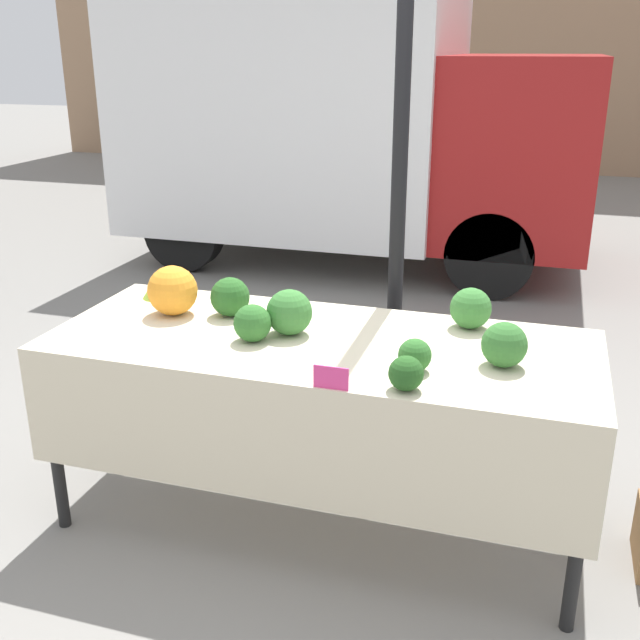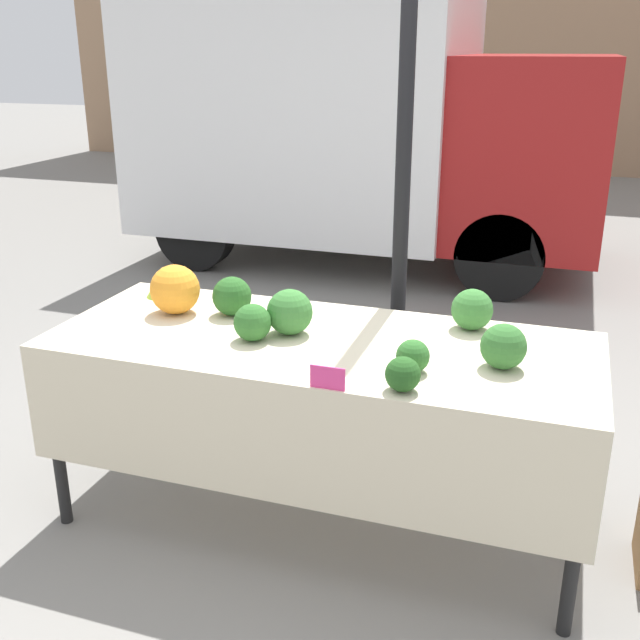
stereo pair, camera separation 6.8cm
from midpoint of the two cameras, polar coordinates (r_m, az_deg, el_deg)
ground_plane at (r=3.31m, az=-0.61°, el=-14.74°), size 40.00×40.00×0.00m
tent_pole at (r=3.36m, az=5.48°, el=10.96°), size 0.07×0.07×2.72m
parked_truck at (r=7.03m, az=1.65°, el=15.09°), size 4.03×2.19×2.41m
market_table at (r=2.90m, az=-1.06°, el=-3.68°), size 2.13×0.86×0.82m
orange_cauliflower at (r=3.23m, az=-11.77°, el=2.21°), size 0.21×0.21×0.21m
romanesco_head at (r=3.47m, az=-12.92°, el=2.46°), size 0.13×0.13×0.10m
broccoli_head_0 at (r=3.06m, az=10.79°, el=0.88°), size 0.17×0.17×0.17m
broccoli_head_1 at (r=2.72m, az=13.17°, el=-1.85°), size 0.16×0.16×0.16m
broccoli_head_2 at (r=2.95m, az=-3.01°, el=0.59°), size 0.18×0.18×0.18m
broccoli_head_3 at (r=2.49m, az=5.80°, el=-4.07°), size 0.12×0.12×0.12m
broccoli_head_4 at (r=3.18m, az=-7.48°, el=1.76°), size 0.17×0.17×0.17m
broccoli_head_5 at (r=2.89m, az=-5.84°, el=-0.24°), size 0.15×0.15×0.15m
broccoli_head_6 at (r=2.63m, az=6.50°, el=-2.68°), size 0.12×0.12×0.12m
price_sign at (r=2.49m, az=0.06°, el=-4.43°), size 0.12×0.01×0.08m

